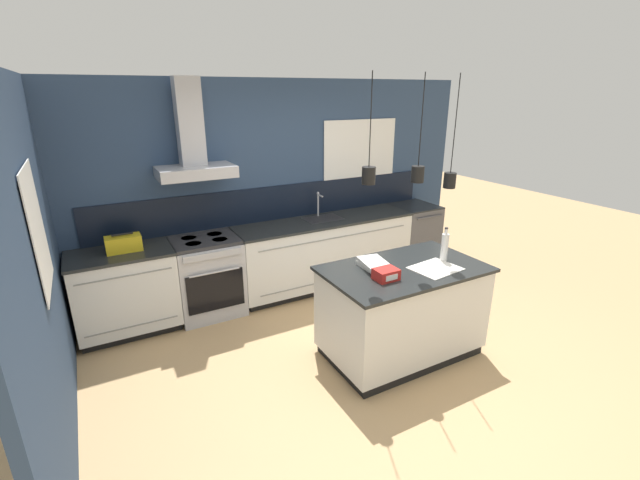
# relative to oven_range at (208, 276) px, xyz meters

# --- Properties ---
(ground_plane) EXTENTS (16.00, 16.00, 0.00)m
(ground_plane) POSITION_rel_oven_range_xyz_m (1.00, -1.69, -0.46)
(ground_plane) COLOR tan
(ground_plane) RESTS_ON ground
(wall_back) EXTENTS (5.60, 2.18, 2.60)m
(wall_back) POSITION_rel_oven_range_xyz_m (0.94, 0.31, 0.90)
(wall_back) COLOR navy
(wall_back) RESTS_ON ground_plane
(wall_left) EXTENTS (0.08, 3.80, 2.60)m
(wall_left) POSITION_rel_oven_range_xyz_m (-1.43, -0.99, 0.85)
(wall_left) COLOR navy
(wall_left) RESTS_ON ground_plane
(counter_run_left) EXTENTS (1.02, 0.64, 0.91)m
(counter_run_left) POSITION_rel_oven_range_xyz_m (-0.86, 0.01, 0.01)
(counter_run_left) COLOR black
(counter_run_left) RESTS_ON ground_plane
(counter_run_sink) EXTENTS (2.36, 0.64, 1.23)m
(counter_run_sink) POSITION_rel_oven_range_xyz_m (1.54, 0.01, 0.01)
(counter_run_sink) COLOR black
(counter_run_sink) RESTS_ON ground_plane
(oven_range) EXTENTS (0.72, 0.66, 0.91)m
(oven_range) POSITION_rel_oven_range_xyz_m (0.00, 0.00, 0.00)
(oven_range) COLOR #B5B5BA
(oven_range) RESTS_ON ground_plane
(dishwasher) EXTENTS (0.59, 0.65, 0.91)m
(dishwasher) POSITION_rel_oven_range_xyz_m (3.01, 0.00, -0.00)
(dishwasher) COLOR #4C4C51
(dishwasher) RESTS_ON ground_plane
(kitchen_island) EXTENTS (1.50, 0.90, 0.91)m
(kitchen_island) POSITION_rel_oven_range_xyz_m (1.41, -1.72, 0.00)
(kitchen_island) COLOR black
(kitchen_island) RESTS_ON ground_plane
(bottle_on_island) EXTENTS (0.07, 0.07, 0.33)m
(bottle_on_island) POSITION_rel_oven_range_xyz_m (1.85, -1.76, 0.60)
(bottle_on_island) COLOR silver
(bottle_on_island) RESTS_ON kitchen_island
(book_stack) EXTENTS (0.27, 0.36, 0.07)m
(book_stack) POSITION_rel_oven_range_xyz_m (1.16, -1.59, 0.49)
(book_stack) COLOR silver
(book_stack) RESTS_ON kitchen_island
(red_supply_box) EXTENTS (0.20, 0.16, 0.10)m
(red_supply_box) POSITION_rel_oven_range_xyz_m (1.10, -1.84, 0.50)
(red_supply_box) COLOR red
(red_supply_box) RESTS_ON kitchen_island
(paper_pile) EXTENTS (0.46, 0.39, 0.01)m
(paper_pile) POSITION_rel_oven_range_xyz_m (1.65, -1.87, 0.46)
(paper_pile) COLOR silver
(paper_pile) RESTS_ON kitchen_island
(yellow_toolbox) EXTENTS (0.34, 0.18, 0.19)m
(yellow_toolbox) POSITION_rel_oven_range_xyz_m (-0.81, 0.00, 0.54)
(yellow_toolbox) COLOR gold
(yellow_toolbox) RESTS_ON counter_run_left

